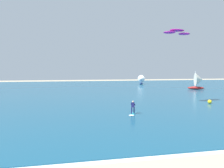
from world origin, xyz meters
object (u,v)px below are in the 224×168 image
kitesurfer (133,109)px  sailboat_outermost (198,81)px  marker_buoy (210,102)px  sailboat_center_horizon (141,80)px  kite (177,32)px

kitesurfer → sailboat_outermost: (27.79, 28.04, 1.81)m
kitesurfer → marker_buoy: 15.78m
sailboat_center_horizon → marker_buoy: size_ratio=6.15×
kitesurfer → sailboat_center_horizon: size_ratio=0.51×
kitesurfer → kite: kite is taller
sailboat_outermost → marker_buoy: bearing=-119.9°
sailboat_outermost → marker_buoy: 26.14m
kitesurfer → kite: (8.73, 5.50, 10.77)m
kite → marker_buoy: kite is taller
kite → marker_buoy: (6.07, -0.05, -11.05)m
kitesurfer → sailboat_outermost: bearing=45.3°
kitesurfer → kite: size_ratio=0.39×
sailboat_outermost → marker_buoy: size_ratio=8.34×
kitesurfer → marker_buoy: (14.80, 5.45, -0.29)m
kitesurfer → sailboat_center_horizon: bearing=69.8°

